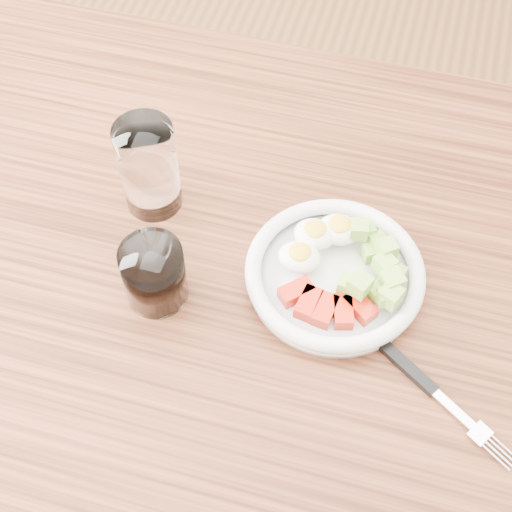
{
  "coord_description": "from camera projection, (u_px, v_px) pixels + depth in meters",
  "views": [
    {
      "loc": [
        0.13,
        -0.47,
        1.55
      ],
      "look_at": [
        -0.01,
        0.01,
        0.8
      ],
      "focal_mm": 50.0,
      "sensor_mm": 36.0,
      "label": 1
    }
  ],
  "objects": [
    {
      "name": "water_glass",
      "position": [
        149.0,
        168.0,
        0.93
      ],
      "size": [
        0.08,
        0.08,
        0.14
      ],
      "primitive_type": "cylinder",
      "color": "white",
      "rests_on": "dining_table"
    },
    {
      "name": "coffee_glass",
      "position": [
        154.0,
        274.0,
        0.87
      ],
      "size": [
        0.08,
        0.08,
        0.09
      ],
      "color": "white",
      "rests_on": "dining_table"
    },
    {
      "name": "bowl",
      "position": [
        335.0,
        271.0,
        0.9
      ],
      "size": [
        0.23,
        0.23,
        0.06
      ],
      "color": "white",
      "rests_on": "dining_table"
    },
    {
      "name": "fork",
      "position": [
        420.0,
        379.0,
        0.83
      ],
      "size": [
        0.19,
        0.13,
        0.01
      ],
      "color": "black",
      "rests_on": "dining_table"
    },
    {
      "name": "dining_table",
      "position": [
        261.0,
        315.0,
        1.0
      ],
      "size": [
        1.5,
        0.9,
        0.77
      ],
      "color": "brown",
      "rests_on": "ground"
    },
    {
      "name": "ground",
      "position": [
        259.0,
        465.0,
        1.56
      ],
      "size": [
        4.0,
        4.0,
        0.0
      ],
      "primitive_type": "plane",
      "color": "brown",
      "rests_on": "ground"
    }
  ]
}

